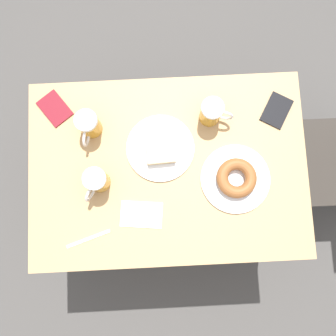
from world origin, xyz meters
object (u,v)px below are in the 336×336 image
object	(u,v)px
plate_with_donut	(236,178)
fork	(88,239)
beer_mug_right	(212,112)
beer_mug_center	(89,125)
passport_near_edge	(277,110)
passport_far_edge	(55,108)
beer_mug_left	(97,181)
napkin_folded	(141,215)
plate_with_cake	(160,148)

from	to	relation	value
plate_with_donut	fork	xyz separation A→B (m)	(0.19, -0.55, -0.02)
beer_mug_right	fork	distance (m)	0.65
beer_mug_center	passport_near_edge	distance (m)	0.71
passport_near_edge	passport_far_edge	xyz separation A→B (m)	(-0.05, -0.85, 0.00)
beer_mug_left	napkin_folded	xyz separation A→B (m)	(0.13, 0.15, -0.06)
plate_with_cake	napkin_folded	xyz separation A→B (m)	(0.24, -0.08, -0.01)
plate_with_cake	beer_mug_left	world-z (taller)	beer_mug_left
beer_mug_right	fork	world-z (taller)	beer_mug_right
passport_near_edge	passport_far_edge	distance (m)	0.85
beer_mug_right	passport_far_edge	distance (m)	0.60
plate_with_donut	beer_mug_center	distance (m)	0.57
beer_mug_center	passport_near_edge	bearing A→B (deg)	93.08
beer_mug_right	plate_with_donut	bearing A→B (deg)	17.73
passport_far_edge	beer_mug_right	bearing A→B (deg)	84.01
plate_with_cake	beer_mug_center	distance (m)	0.28
beer_mug_center	beer_mug_right	bearing A→B (deg)	93.25
fork	passport_near_edge	distance (m)	0.86
plate_with_cake	passport_far_edge	distance (m)	0.43
beer_mug_center	fork	size ratio (longest dim) A/B	0.77
plate_with_cake	plate_with_donut	distance (m)	0.30
plate_with_donut	passport_far_edge	world-z (taller)	plate_with_donut
plate_with_donut	fork	size ratio (longest dim) A/B	1.60
napkin_folded	beer_mug_center	bearing A→B (deg)	-152.18
plate_with_donut	passport_near_edge	world-z (taller)	plate_with_donut
fork	passport_near_edge	bearing A→B (deg)	121.55
fork	passport_far_edge	xyz separation A→B (m)	(-0.50, -0.12, 0.00)
beer_mug_left	napkin_folded	distance (m)	0.21
beer_mug_left	napkin_folded	world-z (taller)	beer_mug_left
plate_with_donut	beer_mug_right	xyz separation A→B (m)	(-0.24, -0.08, 0.04)
beer_mug_center	beer_mug_right	xyz separation A→B (m)	(-0.03, 0.45, 0.00)
plate_with_cake	beer_mug_right	bearing A→B (deg)	120.04
beer_mug_right	passport_near_edge	distance (m)	0.26
beer_mug_right	napkin_folded	size ratio (longest dim) A/B	0.77
beer_mug_center	fork	xyz separation A→B (m)	(0.41, -0.02, -0.06)
napkin_folded	fork	size ratio (longest dim) A/B	1.00
beer_mug_center	passport_near_edge	xyz separation A→B (m)	(-0.04, 0.71, -0.06)
beer_mug_left	plate_with_donut	bearing A→B (deg)	88.78
passport_near_edge	beer_mug_right	bearing A→B (deg)	-87.21
plate_with_donut	passport_near_edge	size ratio (longest dim) A/B	1.69
napkin_folded	passport_near_edge	bearing A→B (deg)	124.78
plate_with_donut	beer_mug_right	size ratio (longest dim) A/B	2.08
beer_mug_left	beer_mug_right	bearing A→B (deg)	118.51
passport_far_edge	fork	bearing A→B (deg)	13.44
beer_mug_right	passport_near_edge	xyz separation A→B (m)	(-0.01, 0.26, -0.06)
plate_with_donut	beer_mug_center	size ratio (longest dim) A/B	2.08
beer_mug_center	passport_far_edge	bearing A→B (deg)	-121.97
plate_with_donut	passport_near_edge	bearing A→B (deg)	145.13
plate_with_cake	beer_mug_center	bearing A→B (deg)	-108.88
beer_mug_right	passport_far_edge	size ratio (longest dim) A/B	0.81
plate_with_donut	fork	world-z (taller)	plate_with_donut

